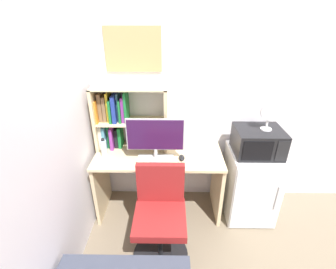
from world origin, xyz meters
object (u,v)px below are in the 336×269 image
keyboard (156,158)px  computer_mouse (182,158)px  desk_chair (160,220)px  wall_corkboard (133,49)px  desk_fan (269,114)px  hutch_bookshelf (120,117)px  monitor (155,137)px  microwave (258,141)px  water_bottle (104,148)px  mini_fridge (250,184)px

keyboard → computer_mouse: size_ratio=3.44×
computer_mouse → desk_chair: 0.64m
keyboard → wall_corkboard: size_ratio=0.65×
keyboard → computer_mouse: (0.27, -0.00, 0.01)m
keyboard → desk_fan: desk_fan is taller
hutch_bookshelf → keyboard: (0.39, -0.27, -0.34)m
hutch_bookshelf → monitor: bearing=-34.3°
microwave → hutch_bookshelf: bearing=172.2°
water_bottle → microwave: size_ratio=0.45×
wall_corkboard → water_bottle: bearing=-132.3°
desk_chair → wall_corkboard: bearing=108.1°
microwave → desk_chair: 1.24m
hutch_bookshelf → desk_chair: bearing=-59.1°
monitor → desk_fan: 1.12m
hutch_bookshelf → monitor: size_ratio=1.33×
computer_mouse → water_bottle: size_ratio=0.50×
water_bottle → keyboard: bearing=-4.1°
keyboard → desk_chair: desk_chair is taller
keyboard → desk_chair: size_ratio=0.39×
mini_fridge → microwave: size_ratio=1.72×
hutch_bookshelf → desk_chair: (0.45, -0.75, -0.71)m
desk_fan → keyboard: bearing=-176.7°
hutch_bookshelf → desk_fan: bearing=-7.7°
microwave → computer_mouse: bearing=-174.6°
monitor → desk_chair: 0.78m
desk_chair → computer_mouse: bearing=67.1°
hutch_bookshelf → desk_fan: hutch_bookshelf is taller
hutch_bookshelf → microwave: bearing=-7.8°
wall_corkboard → desk_fan: bearing=-13.5°
monitor → keyboard: monitor is taller
wall_corkboard → keyboard: bearing=-59.9°
monitor → keyboard: bearing=167.8°
mini_fridge → desk_fan: size_ratio=2.83×
keyboard → microwave: microwave is taller
desk_fan → water_bottle: bearing=-179.1°
keyboard → water_bottle: 0.54m
hutch_bookshelf → mini_fridge: (1.43, -0.20, -0.72)m
mini_fridge → wall_corkboard: (-1.26, 0.31, 1.38)m
monitor → microwave: bearing=3.9°
computer_mouse → mini_fridge: mini_fridge is taller
monitor → keyboard: (-0.00, 0.00, -0.25)m
hutch_bookshelf → keyboard: hutch_bookshelf is taller
water_bottle → mini_fridge: bearing=1.0°
keyboard → water_bottle: water_bottle is taller
monitor → microwave: monitor is taller
computer_mouse → desk_chair: desk_chair is taller
mini_fridge → desk_chair: size_ratio=0.87×
keyboard → desk_chair: 0.61m
microwave → desk_fan: desk_fan is taller
hutch_bookshelf → wall_corkboard: 0.70m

